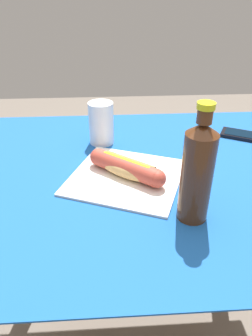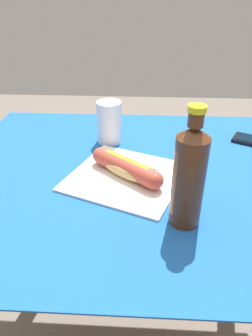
{
  "view_description": "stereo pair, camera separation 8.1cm",
  "coord_description": "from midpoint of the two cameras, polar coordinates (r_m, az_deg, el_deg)",
  "views": [
    {
      "loc": [
        -0.09,
        -0.72,
        1.23
      ],
      "look_at": [
        -0.04,
        -0.03,
        0.81
      ],
      "focal_mm": 33.75,
      "sensor_mm": 36.0,
      "label": 1
    },
    {
      "loc": [
        -0.01,
        -0.72,
        1.23
      ],
      "look_at": [
        -0.04,
        -0.03,
        0.81
      ],
      "focal_mm": 33.75,
      "sensor_mm": 36.0,
      "label": 2
    }
  ],
  "objects": [
    {
      "name": "soda_bottle",
      "position": [
        0.64,
        9.25,
        -0.75
      ],
      "size": [
        0.07,
        0.07,
        0.26
      ],
      "color": "#4C2814",
      "rests_on": "dining_table"
    },
    {
      "name": "drinking_cup",
      "position": [
        0.99,
        -6.86,
        7.99
      ],
      "size": [
        0.08,
        0.08,
        0.13
      ],
      "primitive_type": "cylinder",
      "color": "white",
      "rests_on": "dining_table"
    },
    {
      "name": "dining_table",
      "position": [
        0.94,
        0.09,
        -8.71
      ],
      "size": [
        1.05,
        0.85,
        0.78
      ],
      "color": "brown",
      "rests_on": "ground"
    },
    {
      "name": "cell_phone",
      "position": [
        1.1,
        18.61,
        5.56
      ],
      "size": [
        0.16,
        0.13,
        0.01
      ],
      "color": "black",
      "rests_on": "dining_table"
    },
    {
      "name": "paper_wrapper",
      "position": [
        0.83,
        -2.81,
        -1.68
      ],
      "size": [
        0.36,
        0.35,
        0.01
      ],
      "primitive_type": "cube",
      "rotation": [
        0.0,
        0.0,
        -0.38
      ],
      "color": "silver",
      "rests_on": "dining_table"
    },
    {
      "name": "hot_dog",
      "position": [
        0.81,
        -2.82,
        0.0
      ],
      "size": [
        0.19,
        0.16,
        0.05
      ],
      "color": "tan",
      "rests_on": "paper_wrapper"
    }
  ]
}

